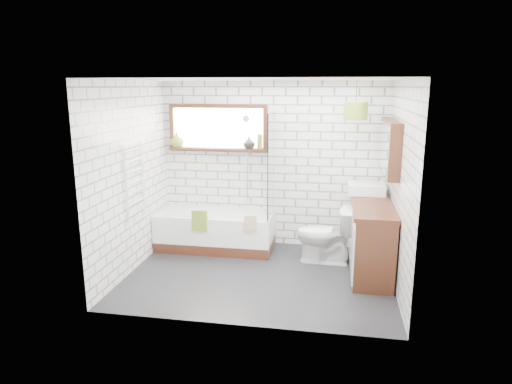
% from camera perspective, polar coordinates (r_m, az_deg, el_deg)
% --- Properties ---
extents(floor, '(3.40, 2.60, 0.01)m').
position_cam_1_polar(floor, '(6.09, 0.37, -10.41)').
color(floor, black).
rests_on(floor, ground).
extents(ceiling, '(3.40, 2.60, 0.01)m').
position_cam_1_polar(ceiling, '(5.58, 0.41, 13.95)').
color(ceiling, white).
rests_on(ceiling, ground).
extents(wall_back, '(3.40, 0.01, 2.50)m').
position_cam_1_polar(wall_back, '(6.97, 2.17, 3.41)').
color(wall_back, white).
rests_on(wall_back, ground).
extents(wall_front, '(3.40, 0.01, 2.50)m').
position_cam_1_polar(wall_front, '(4.46, -2.40, -2.17)').
color(wall_front, white).
rests_on(wall_front, ground).
extents(wall_left, '(0.01, 2.60, 2.50)m').
position_cam_1_polar(wall_left, '(6.21, -15.33, 1.75)').
color(wall_left, white).
rests_on(wall_left, ground).
extents(wall_right, '(0.01, 2.60, 2.50)m').
position_cam_1_polar(wall_right, '(5.68, 17.61, 0.57)').
color(wall_right, white).
rests_on(wall_right, ground).
extents(window, '(1.52, 0.16, 0.68)m').
position_cam_1_polar(window, '(7.02, -4.80, 7.97)').
color(window, '#34180E').
rests_on(window, wall_back).
extents(towel_radiator, '(0.06, 0.52, 1.00)m').
position_cam_1_polar(towel_radiator, '(6.20, -14.92, 1.28)').
color(towel_radiator, white).
rests_on(towel_radiator, wall_left).
extents(mirror_cabinet, '(0.16, 1.20, 0.70)m').
position_cam_1_polar(mirror_cabinet, '(6.19, 16.38, 5.40)').
color(mirror_cabinet, '#34180E').
rests_on(mirror_cabinet, wall_right).
extents(shower_riser, '(0.02, 0.02, 1.30)m').
position_cam_1_polar(shower_riser, '(6.97, -1.14, 4.26)').
color(shower_riser, silver).
rests_on(shower_riser, wall_back).
extents(bathtub, '(1.74, 0.77, 0.56)m').
position_cam_1_polar(bathtub, '(6.99, -5.05, -4.79)').
color(bathtub, white).
rests_on(bathtub, floor).
extents(shower_screen, '(0.02, 0.72, 1.50)m').
position_cam_1_polar(shower_screen, '(6.58, 1.95, 3.37)').
color(shower_screen, white).
rests_on(shower_screen, bathtub).
extents(towel_green, '(0.22, 0.06, 0.30)m').
position_cam_1_polar(towel_green, '(6.60, -7.06, -3.56)').
color(towel_green, olive).
rests_on(towel_green, bathtub).
extents(towel_beige, '(0.18, 0.04, 0.23)m').
position_cam_1_polar(towel_beige, '(6.42, -0.67, -3.92)').
color(towel_beige, tan).
rests_on(towel_beige, bathtub).
extents(vanity, '(0.53, 1.63, 0.93)m').
position_cam_1_polar(vanity, '(6.31, 14.15, -5.36)').
color(vanity, '#34180E').
rests_on(vanity, floor).
extents(basin, '(0.50, 0.44, 0.15)m').
position_cam_1_polar(basin, '(6.64, 13.60, 0.44)').
color(basin, white).
rests_on(basin, vanity).
extents(tap, '(0.03, 0.03, 0.14)m').
position_cam_1_polar(tap, '(6.65, 15.00, 0.79)').
color(tap, silver).
rests_on(tap, vanity).
extents(toilet, '(0.48, 0.80, 0.80)m').
position_cam_1_polar(toilet, '(6.46, 8.61, -5.30)').
color(toilet, white).
rests_on(toilet, floor).
extents(vase_olive, '(0.25, 0.25, 0.23)m').
position_cam_1_polar(vase_olive, '(7.20, -9.87, 6.30)').
color(vase_olive, olive).
rests_on(vase_olive, window).
extents(vase_dark, '(0.20, 0.20, 0.18)m').
position_cam_1_polar(vase_dark, '(6.91, -0.88, 6.03)').
color(vase_dark, black).
rests_on(vase_dark, window).
extents(bottle, '(0.09, 0.09, 0.22)m').
position_cam_1_polar(bottle, '(6.88, 0.45, 6.16)').
color(bottle, olive).
rests_on(bottle, window).
extents(pendant, '(0.32, 0.32, 0.24)m').
position_cam_1_polar(pendant, '(6.36, 12.35, 9.90)').
color(pendant, olive).
rests_on(pendant, ceiling).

